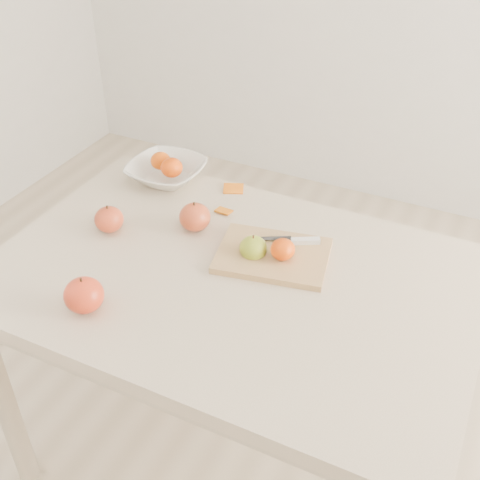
% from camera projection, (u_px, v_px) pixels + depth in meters
% --- Properties ---
extents(ground, '(3.50, 3.50, 0.00)m').
position_uv_depth(ground, '(233.00, 454.00, 1.93)').
color(ground, '#C6B293').
rests_on(ground, ground).
extents(table, '(1.20, 0.80, 0.75)m').
position_uv_depth(table, '(232.00, 303.00, 1.55)').
color(table, beige).
rests_on(table, ground).
extents(cutting_board, '(0.31, 0.25, 0.02)m').
position_uv_depth(cutting_board, '(273.00, 255.00, 1.54)').
color(cutting_board, tan).
rests_on(cutting_board, table).
extents(board_tangerine, '(0.06, 0.06, 0.05)m').
position_uv_depth(board_tangerine, '(283.00, 249.00, 1.50)').
color(board_tangerine, '#CE4907').
rests_on(board_tangerine, cutting_board).
extents(fruit_bowl, '(0.23, 0.23, 0.06)m').
position_uv_depth(fruit_bowl, '(166.00, 172.00, 1.85)').
color(fruit_bowl, white).
rests_on(fruit_bowl, table).
extents(bowl_tangerine_near, '(0.06, 0.06, 0.05)m').
position_uv_depth(bowl_tangerine_near, '(161.00, 161.00, 1.85)').
color(bowl_tangerine_near, '#E24908').
rests_on(bowl_tangerine_near, fruit_bowl).
extents(bowl_tangerine_far, '(0.07, 0.07, 0.06)m').
position_uv_depth(bowl_tangerine_far, '(172.00, 167.00, 1.81)').
color(bowl_tangerine_far, '#DE4E07').
rests_on(bowl_tangerine_far, fruit_bowl).
extents(orange_peel_a, '(0.07, 0.06, 0.01)m').
position_uv_depth(orange_peel_a, '(233.00, 190.00, 1.81)').
color(orange_peel_a, '#D5640F').
rests_on(orange_peel_a, table).
extents(orange_peel_b, '(0.05, 0.04, 0.01)m').
position_uv_depth(orange_peel_b, '(224.00, 212.00, 1.72)').
color(orange_peel_b, '#CC650E').
rests_on(orange_peel_b, table).
extents(paring_knife, '(0.16, 0.08, 0.01)m').
position_uv_depth(paring_knife, '(300.00, 241.00, 1.56)').
color(paring_knife, white).
rests_on(paring_knife, cutting_board).
extents(apple_green, '(0.07, 0.07, 0.06)m').
position_uv_depth(apple_green, '(253.00, 248.00, 1.52)').
color(apple_green, olive).
rests_on(apple_green, table).
extents(apple_red_c, '(0.09, 0.09, 0.08)m').
position_uv_depth(apple_red_c, '(84.00, 295.00, 1.36)').
color(apple_red_c, '#A70906').
rests_on(apple_red_c, table).
extents(apple_red_a, '(0.09, 0.09, 0.08)m').
position_uv_depth(apple_red_a, '(195.00, 217.00, 1.63)').
color(apple_red_a, maroon).
rests_on(apple_red_a, table).
extents(apple_red_b, '(0.08, 0.08, 0.07)m').
position_uv_depth(apple_red_b, '(109.00, 219.00, 1.62)').
color(apple_red_b, maroon).
rests_on(apple_red_b, table).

